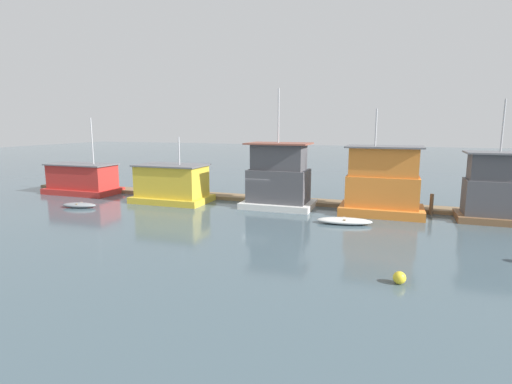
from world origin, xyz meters
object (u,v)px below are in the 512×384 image
at_px(houseboat_yellow, 172,184).
at_px(houseboat_orange, 382,184).
at_px(mooring_post_far_right, 431,204).
at_px(houseboat_white, 279,179).
at_px(houseboat_red, 83,179).
at_px(dinghy_grey, 79,205).
at_px(buoy_yellow, 399,278).
at_px(houseboat_brown, 504,191).
at_px(dinghy_white, 344,221).

xyz_separation_m(houseboat_yellow, houseboat_orange, (17.58, 0.91, 0.78)).
relative_size(houseboat_yellow, mooring_post_far_right, 4.07).
bearing_deg(mooring_post_far_right, houseboat_white, -174.85).
relative_size(houseboat_red, dinghy_grey, 2.48).
height_order(houseboat_red, dinghy_grey, houseboat_red).
bearing_deg(mooring_post_far_right, buoy_yellow, -98.95).
height_order(houseboat_yellow, houseboat_brown, houseboat_brown).
xyz_separation_m(houseboat_red, dinghy_grey, (4.69, -5.63, -1.19)).
bearing_deg(houseboat_yellow, houseboat_brown, 2.49).
bearing_deg(houseboat_red, mooring_post_far_right, 1.84).
height_order(houseboat_red, houseboat_white, houseboat_white).
bearing_deg(houseboat_red, dinghy_white, -8.74).
bearing_deg(dinghy_white, houseboat_orange, 60.34).
bearing_deg(houseboat_yellow, mooring_post_far_right, 5.23).
height_order(houseboat_orange, dinghy_grey, houseboat_orange).
bearing_deg(houseboat_orange, dinghy_white, -119.66).
bearing_deg(dinghy_white, buoy_yellow, -70.37).
distance_m(houseboat_yellow, dinghy_grey, 7.69).
height_order(houseboat_brown, mooring_post_far_right, houseboat_brown).
height_order(houseboat_red, mooring_post_far_right, houseboat_red).
bearing_deg(houseboat_white, buoy_yellow, -55.89).
distance_m(houseboat_orange, buoy_yellow, 14.02).
bearing_deg(houseboat_brown, houseboat_orange, -178.56).
relative_size(houseboat_orange, houseboat_brown, 0.93).
bearing_deg(houseboat_white, dinghy_grey, -160.01).
height_order(houseboat_red, buoy_yellow, houseboat_red).
distance_m(houseboat_white, buoy_yellow, 16.78).
bearing_deg(dinghy_white, houseboat_white, 145.86).
height_order(houseboat_white, mooring_post_far_right, houseboat_white).
relative_size(houseboat_yellow, buoy_yellow, 11.80).
bearing_deg(houseboat_brown, dinghy_grey, -169.52).
bearing_deg(dinghy_grey, houseboat_red, 129.79).
xyz_separation_m(houseboat_brown, dinghy_grey, (-31.52, -5.83, -1.99)).
bearing_deg(dinghy_white, houseboat_brown, 22.11).
bearing_deg(houseboat_white, houseboat_orange, 0.20).
height_order(houseboat_yellow, houseboat_white, houseboat_white).
relative_size(houseboat_white, houseboat_orange, 1.21).
bearing_deg(houseboat_red, houseboat_yellow, -4.92).
xyz_separation_m(houseboat_orange, mooring_post_far_right, (3.58, 1.02, -1.55)).
bearing_deg(dinghy_grey, houseboat_white, 19.99).
height_order(houseboat_yellow, houseboat_orange, houseboat_orange).
relative_size(dinghy_grey, buoy_yellow, 5.37).
distance_m(houseboat_brown, buoy_yellow, 15.69).
bearing_deg(dinghy_grey, mooring_post_far_right, 13.81).
xyz_separation_m(dinghy_grey, buoy_yellow, (24.73, -8.18, 0.06)).
distance_m(mooring_post_far_right, buoy_yellow, 15.03).
bearing_deg(houseboat_orange, houseboat_yellow, -177.03).
height_order(houseboat_red, dinghy_white, houseboat_red).
bearing_deg(dinghy_grey, buoy_yellow, -18.31).
xyz_separation_m(houseboat_yellow, dinghy_white, (15.31, -3.07, -1.36)).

